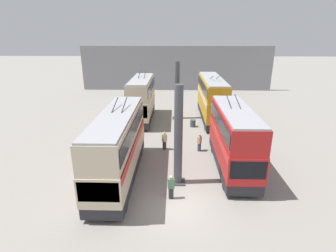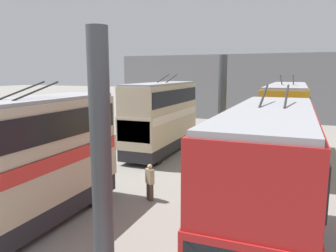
# 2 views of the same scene
# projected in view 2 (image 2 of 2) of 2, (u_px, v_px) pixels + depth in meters

# --- Properties ---
(depot_back_wall) EXTENTS (0.50, 36.00, 8.23)m
(depot_back_wall) POSITION_uv_depth(u_px,v_px,m) (255.00, 88.00, 40.06)
(depot_back_wall) COLOR gray
(depot_back_wall) RESTS_ON ground_plane
(support_column_near) EXTENTS (1.06, 1.06, 7.20)m
(support_column_near) POSITION_uv_depth(u_px,v_px,m) (101.00, 162.00, 9.20)
(support_column_near) COLOR #42474C
(support_column_near) RESTS_ON ground_plane
(support_column_far) EXTENTS (1.06, 1.06, 7.20)m
(support_column_far) POSITION_uv_depth(u_px,v_px,m) (222.00, 108.00, 23.41)
(support_column_far) COLOR #42474C
(support_column_far) RESTS_ON ground_plane
(bus_left_near) EXTENTS (9.12, 2.54, 5.56)m
(bus_left_near) POSITION_uv_depth(u_px,v_px,m) (268.00, 178.00, 9.88)
(bus_left_near) COLOR black
(bus_left_near) RESTS_ON ground_plane
(bus_left_far) EXTENTS (11.40, 2.54, 5.83)m
(bus_left_far) POSITION_uv_depth(u_px,v_px,m) (286.00, 118.00, 21.83)
(bus_left_far) COLOR black
(bus_left_far) RESTS_ON ground_plane
(bus_right_mid) EXTENTS (10.73, 2.54, 5.63)m
(bus_right_mid) POSITION_uv_depth(u_px,v_px,m) (5.00, 163.00, 11.43)
(bus_right_mid) COLOR black
(bus_right_mid) RESTS_ON ground_plane
(bus_right_far) EXTENTS (9.14, 2.54, 5.85)m
(bus_right_far) POSITION_uv_depth(u_px,v_px,m) (162.00, 113.00, 24.33)
(bus_right_far) COLOR black
(bus_right_far) RESTS_ON ground_plane
(person_aisle_midway) EXTENTS (0.43, 0.48, 1.76)m
(person_aisle_midway) POSITION_uv_depth(u_px,v_px,m) (150.00, 181.00, 15.34)
(person_aisle_midway) COLOR #473D33
(person_aisle_midway) RESTS_ON ground_plane
(person_by_left_row) EXTENTS (0.48, 0.43, 1.63)m
(person_by_left_row) POSITION_uv_depth(u_px,v_px,m) (216.00, 194.00, 13.96)
(person_by_left_row) COLOR #384251
(person_by_left_row) RESTS_ON ground_plane
(oil_drum) EXTENTS (0.66, 0.66, 0.84)m
(oil_drum) POSITION_uv_depth(u_px,v_px,m) (239.00, 163.00, 20.27)
(oil_drum) COLOR #424C56
(oil_drum) RESTS_ON ground_plane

